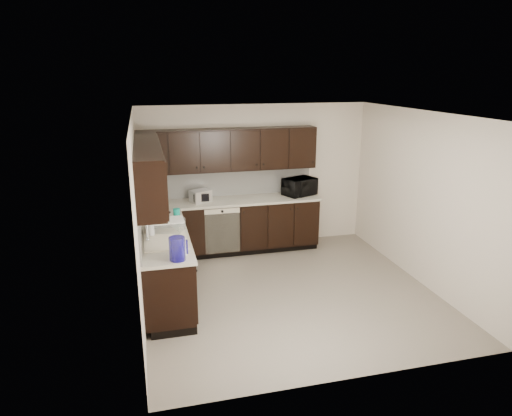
{
  "coord_description": "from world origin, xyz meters",
  "views": [
    {
      "loc": [
        -1.88,
        -5.62,
        3.01
      ],
      "look_at": [
        -0.33,
        0.6,
        1.1
      ],
      "focal_mm": 32.0,
      "sensor_mm": 36.0,
      "label": 1
    }
  ],
  "objects": [
    {
      "name": "floor",
      "position": [
        0.0,
        0.0,
        0.0
      ],
      "size": [
        4.0,
        4.0,
        0.0
      ],
      "primitive_type": "plane",
      "color": "gray",
      "rests_on": "ground"
    },
    {
      "name": "ceiling",
      "position": [
        0.0,
        0.0,
        2.5
      ],
      "size": [
        4.0,
        4.0,
        0.0
      ],
      "primitive_type": "plane",
      "rotation": [
        3.14,
        0.0,
        0.0
      ],
      "color": "white",
      "rests_on": "wall_back"
    },
    {
      "name": "wall_back",
      "position": [
        0.0,
        2.0,
        1.25
      ],
      "size": [
        4.0,
        0.02,
        2.5
      ],
      "primitive_type": "cube",
      "color": "beige",
      "rests_on": "floor"
    },
    {
      "name": "wall_left",
      "position": [
        -2.0,
        0.0,
        1.25
      ],
      "size": [
        0.02,
        4.0,
        2.5
      ],
      "primitive_type": "cube",
      "color": "beige",
      "rests_on": "floor"
    },
    {
      "name": "wall_right",
      "position": [
        2.0,
        0.0,
        1.25
      ],
      "size": [
        0.02,
        4.0,
        2.5
      ],
      "primitive_type": "cube",
      "color": "beige",
      "rests_on": "floor"
    },
    {
      "name": "wall_front",
      "position": [
        0.0,
        -2.0,
        1.25
      ],
      "size": [
        4.0,
        0.02,
        2.5
      ],
      "primitive_type": "cube",
      "color": "beige",
      "rests_on": "floor"
    },
    {
      "name": "lower_cabinets",
      "position": [
        -1.01,
        1.11,
        0.41
      ],
      "size": [
        3.0,
        2.8,
        0.9
      ],
      "color": "black",
      "rests_on": "floor"
    },
    {
      "name": "countertop",
      "position": [
        -1.01,
        1.11,
        0.92
      ],
      "size": [
        3.03,
        2.83,
        0.04
      ],
      "color": "beige",
      "rests_on": "lower_cabinets"
    },
    {
      "name": "backsplash",
      "position": [
        -1.22,
        1.32,
        1.18
      ],
      "size": [
        3.0,
        2.8,
        0.48
      ],
      "color": "white",
      "rests_on": "countertop"
    },
    {
      "name": "upper_cabinets",
      "position": [
        -1.1,
        1.2,
        1.77
      ],
      "size": [
        3.0,
        2.8,
        0.7
      ],
      "color": "black",
      "rests_on": "wall_back"
    },
    {
      "name": "dishwasher",
      "position": [
        -0.7,
        1.41,
        0.55
      ],
      "size": [
        0.58,
        0.04,
        0.78
      ],
      "color": "beige",
      "rests_on": "lower_cabinets"
    },
    {
      "name": "sink",
      "position": [
        -1.68,
        -0.01,
        0.88
      ],
      "size": [
        0.54,
        0.82,
        0.42
      ],
      "color": "beige",
      "rests_on": "countertop"
    },
    {
      "name": "microwave",
      "position": [
        0.73,
        1.71,
        1.09
      ],
      "size": [
        0.64,
        0.55,
        0.3
      ],
      "primitive_type": "imported",
      "rotation": [
        0.0,
        0.0,
        0.41
      ],
      "color": "black",
      "rests_on": "countertop"
    },
    {
      "name": "soap_bottle_a",
      "position": [
        -1.51,
        -0.57,
        1.03
      ],
      "size": [
        0.1,
        0.1,
        0.17
      ],
      "primitive_type": "imported",
      "rotation": [
        0.0,
        0.0,
        0.33
      ],
      "color": "gray",
      "rests_on": "countertop"
    },
    {
      "name": "soap_bottle_b",
      "position": [
        -1.85,
        0.19,
        1.06
      ],
      "size": [
        0.12,
        0.12,
        0.24
      ],
      "primitive_type": "imported",
      "rotation": [
        0.0,
        0.0,
        -0.29
      ],
      "color": "gray",
      "rests_on": "countertop"
    },
    {
      "name": "toaster_oven",
      "position": [
        -1.01,
        1.69,
        1.04
      ],
      "size": [
        0.39,
        0.34,
        0.2
      ],
      "primitive_type": "cube",
      "rotation": [
        0.0,
        0.0,
        0.41
      ],
      "color": "silver",
      "rests_on": "countertop"
    },
    {
      "name": "storage_bin",
      "position": [
        -1.63,
        0.31,
        1.02
      ],
      "size": [
        0.49,
        0.43,
        0.16
      ],
      "primitive_type": "cube",
      "rotation": [
        0.0,
        0.0,
        -0.36
      ],
      "color": "silver",
      "rests_on": "countertop"
    },
    {
      "name": "blue_pitcher",
      "position": [
        -1.58,
        -0.7,
        1.08
      ],
      "size": [
        0.19,
        0.19,
        0.28
      ],
      "primitive_type": "cylinder",
      "rotation": [
        0.0,
        0.0,
        0.03
      ],
      "color": "navy",
      "rests_on": "countertop"
    },
    {
      "name": "teal_tumbler",
      "position": [
        -1.48,
        0.66,
        1.05
      ],
      "size": [
        0.12,
        0.12,
        0.21
      ],
      "primitive_type": "cylinder",
      "rotation": [
        0.0,
        0.0,
        -0.28
      ],
      "color": "#0D9982",
      "rests_on": "countertop"
    },
    {
      "name": "paper_towel_roll",
      "position": [
        -1.64,
        1.35,
        1.08
      ],
      "size": [
        0.15,
        0.15,
        0.27
      ],
      "primitive_type": "cylinder",
      "rotation": [
        0.0,
        0.0,
        0.19
      ],
      "color": "silver",
      "rests_on": "countertop"
    }
  ]
}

